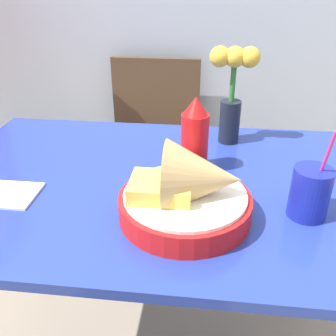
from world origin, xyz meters
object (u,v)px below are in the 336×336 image
at_px(chair_far_window, 154,140).
at_px(drink_cup, 310,194).
at_px(food_basket, 191,193).
at_px(flower_vase, 232,87).
at_px(ketchup_bottle, 195,136).

distance_m(chair_far_window, drink_cup, 1.02).
bearing_deg(food_basket, drink_cup, 7.83).
bearing_deg(flower_vase, drink_cup, -66.94).
relative_size(drink_cup, flower_vase, 0.75).
height_order(chair_far_window, food_basket, food_basket).
relative_size(food_basket, flower_vase, 0.99).
bearing_deg(flower_vase, chair_far_window, 122.79).
xyz_separation_m(food_basket, flower_vase, (0.09, 0.41, 0.11)).
relative_size(chair_far_window, ketchup_bottle, 4.33).
height_order(ketchup_bottle, drink_cup, drink_cup).
bearing_deg(flower_vase, ketchup_bottle, -116.88).
xyz_separation_m(food_basket, drink_cup, (0.25, 0.03, -0.01)).
bearing_deg(chair_far_window, flower_vase, -57.21).
xyz_separation_m(ketchup_bottle, flower_vase, (0.10, 0.19, 0.07)).
height_order(chair_far_window, flower_vase, flower_vase).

